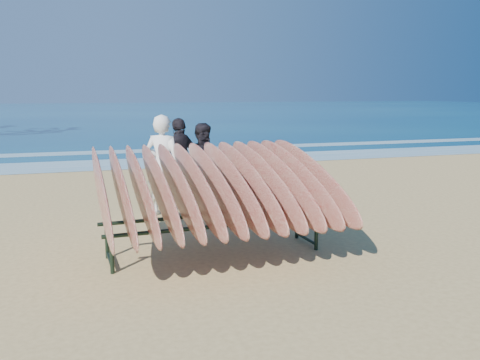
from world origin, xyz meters
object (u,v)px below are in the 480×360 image
Objects in this scene: person_white at (163,166)px; person_dark_a at (205,164)px; surfboard_rack at (214,186)px; person_dark_b at (180,160)px.

person_white is 1.20m from person_dark_a.
surfboard_rack is at bearing -136.19° from person_dark_a.
person_dark_a is (0.97, 0.69, -0.11)m from person_white.
person_dark_b reaches higher than person_dark_a.
person_white is (-0.32, 2.54, -0.06)m from surfboard_rack.
surfboard_rack is 1.85× the size of person_dark_b.
person_dark_a is 0.95× the size of person_dark_b.
person_white is 1.13× the size of person_dark_a.
person_dark_a is (0.66, 3.23, -0.16)m from surfboard_rack.
person_dark_b reaches higher than surfboard_rack.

